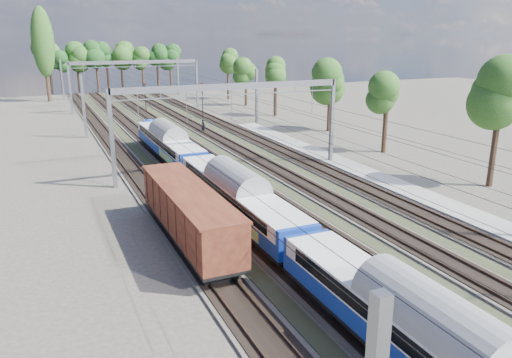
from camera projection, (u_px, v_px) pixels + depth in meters
name	position (u px, v px, depth m)	size (l,w,h in m)	color
ground	(460.00, 327.00, 23.89)	(220.00, 220.00, 0.00)	#47423A
track_bed	(190.00, 144.00, 63.36)	(21.00, 130.00, 0.34)	#47423A
platform	(393.00, 185.00, 46.08)	(3.00, 70.00, 0.30)	gray
catenary	(174.00, 88.00, 68.48)	(25.65, 130.00, 9.00)	gray
tree_belt	(152.00, 61.00, 107.53)	(39.50, 97.58, 12.16)	black
poplar	(43.00, 43.00, 100.94)	(4.40, 4.40, 19.04)	black
emu_train	(239.00, 191.00, 36.49)	(2.86, 60.54, 4.18)	black
freight_boxcar	(188.00, 212.00, 32.77)	(2.98, 14.37, 3.70)	black
worker	(203.00, 126.00, 71.27)	(0.69, 0.45, 1.88)	black
signal_near	(145.00, 94.00, 89.33)	(0.36, 0.33, 5.18)	black
signal_far	(202.00, 96.00, 81.80)	(0.42, 0.38, 5.91)	black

